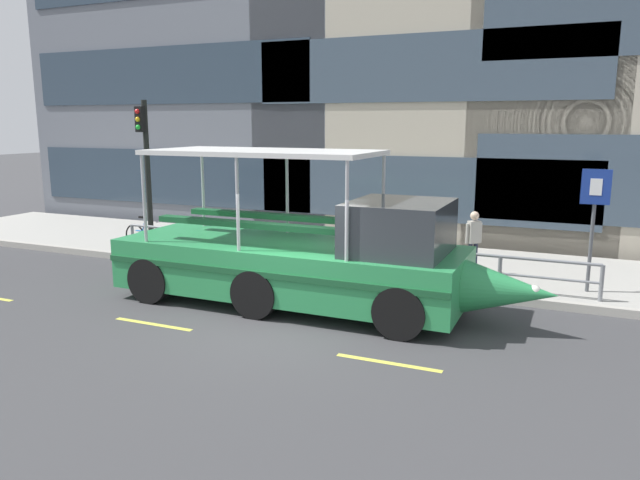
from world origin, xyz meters
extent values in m
plane|color=#3D3D3F|center=(0.00, 0.00, 0.00)|extent=(120.00, 120.00, 0.00)
cube|color=#A8A59E|center=(0.00, 5.60, 0.09)|extent=(32.00, 4.80, 0.18)
cube|color=#B2ADA3|center=(0.00, 3.11, 0.09)|extent=(32.00, 0.18, 0.18)
cube|color=#DBD64C|center=(-2.40, -1.10, 0.00)|extent=(1.80, 0.12, 0.01)
cube|color=#DBD64C|center=(2.40, -1.10, 0.00)|extent=(1.80, 0.12, 0.01)
cube|color=#2D3D4C|center=(-9.28, 8.37, 1.86)|extent=(11.94, 0.06, 2.04)
cube|color=#2D3D4C|center=(-9.28, 8.37, 5.57)|extent=(11.94, 0.06, 2.04)
cube|color=#3D4C5B|center=(0.32, 8.37, 1.84)|extent=(10.84, 0.06, 2.02)
cube|color=#3D4C5B|center=(0.32, 8.37, 5.51)|extent=(10.84, 0.06, 2.02)
cylinder|color=gray|center=(-0.57, 3.45, 0.96)|extent=(12.42, 0.07, 0.07)
cylinder|color=gray|center=(-0.57, 3.45, 0.57)|extent=(12.42, 0.06, 0.06)
cylinder|color=gray|center=(-6.78, 3.45, 0.57)|extent=(0.09, 0.09, 0.78)
cylinder|color=gray|center=(-4.71, 3.45, 0.57)|extent=(0.09, 0.09, 0.78)
cylinder|color=gray|center=(-2.64, 3.45, 0.57)|extent=(0.09, 0.09, 0.78)
cylinder|color=gray|center=(-0.57, 3.45, 0.57)|extent=(0.09, 0.09, 0.78)
cylinder|color=gray|center=(1.50, 3.45, 0.57)|extent=(0.09, 0.09, 0.78)
cylinder|color=gray|center=(3.57, 3.45, 0.57)|extent=(0.09, 0.09, 0.78)
cylinder|color=gray|center=(5.64, 3.45, 0.57)|extent=(0.09, 0.09, 0.78)
cylinder|color=black|center=(-6.60, 4.07, 2.35)|extent=(0.16, 0.16, 4.34)
cube|color=black|center=(-6.60, 3.87, 3.97)|extent=(0.24, 0.20, 0.72)
sphere|color=red|center=(-6.60, 3.76, 4.19)|extent=(0.14, 0.14, 0.14)
sphere|color=gold|center=(-6.60, 3.76, 3.97)|extent=(0.14, 0.14, 0.14)
sphere|color=green|center=(-6.60, 3.76, 3.75)|extent=(0.14, 0.14, 0.14)
cylinder|color=#4C4F54|center=(5.39, 4.16, 1.53)|extent=(0.08, 0.08, 2.70)
cube|color=navy|center=(5.39, 4.11, 2.53)|extent=(0.60, 0.04, 0.76)
cube|color=white|center=(5.39, 4.09, 2.53)|extent=(0.24, 0.01, 0.36)
torus|color=black|center=(-6.11, 3.98, 0.53)|extent=(0.70, 0.04, 0.70)
torus|color=black|center=(-7.15, 3.98, 0.53)|extent=(0.70, 0.04, 0.70)
cylinder|color=#1E66B2|center=(-6.63, 3.98, 0.69)|extent=(0.95, 0.04, 0.04)
cylinder|color=#1E66B2|center=(-6.81, 3.98, 0.83)|extent=(0.19, 0.04, 0.51)
cube|color=black|center=(-6.85, 3.98, 1.11)|extent=(0.20, 0.08, 0.06)
cylinder|color=#A5A5AA|center=(-6.15, 3.98, 1.03)|extent=(0.03, 0.46, 0.03)
cube|color=#2D9351|center=(-0.57, 1.20, 0.81)|extent=(7.52, 2.49, 1.08)
cone|color=#2D9351|center=(4.03, 1.20, 0.81)|extent=(1.69, 1.02, 1.02)
cylinder|color=#2D9351|center=(-4.33, 1.20, 0.81)|extent=(0.38, 1.02, 1.02)
cube|color=#19512C|center=(-0.57, -0.07, 0.95)|extent=(7.52, 0.04, 0.12)
sphere|color=white|center=(4.46, 1.20, 0.86)|extent=(0.22, 0.22, 0.22)
cube|color=#33383D|center=(1.87, 1.20, 1.86)|extent=(1.88, 2.09, 1.02)
cube|color=silver|center=(-1.14, 1.20, 3.27)|extent=(4.89, 2.29, 0.10)
cylinder|color=#B2B2B7|center=(1.19, 2.29, 2.29)|extent=(0.07, 0.07, 1.86)
cylinder|color=#B2B2B7|center=(1.19, 0.10, 2.29)|extent=(0.07, 0.07, 1.86)
cylinder|color=#B2B2B7|center=(-1.14, 2.29, 2.29)|extent=(0.07, 0.07, 1.86)
cylinder|color=#B2B2B7|center=(-1.14, 0.10, 2.29)|extent=(0.07, 0.07, 1.86)
cylinder|color=#B2B2B7|center=(-3.46, 2.29, 2.29)|extent=(0.07, 0.07, 1.86)
cylinder|color=#B2B2B7|center=(-3.46, 0.10, 2.29)|extent=(0.07, 0.07, 1.86)
cube|color=#19512C|center=(-1.14, 1.80, 1.80)|extent=(4.50, 0.28, 0.12)
cube|color=#19512C|center=(-1.14, 0.60, 1.80)|extent=(4.50, 0.28, 0.12)
cylinder|color=black|center=(2.25, 2.34, 0.50)|extent=(1.00, 0.28, 1.00)
cylinder|color=black|center=(2.25, 0.05, 0.50)|extent=(1.00, 0.28, 1.00)
cylinder|color=black|center=(-0.76, 2.34, 0.50)|extent=(1.00, 0.28, 1.00)
cylinder|color=black|center=(-0.76, 0.05, 0.50)|extent=(1.00, 0.28, 1.00)
cylinder|color=black|center=(-3.39, 2.34, 0.50)|extent=(1.00, 0.28, 1.00)
cylinder|color=black|center=(-3.39, 0.05, 0.50)|extent=(1.00, 0.28, 1.00)
cylinder|color=#1E2338|center=(2.82, 4.79, 0.57)|extent=(0.10, 0.10, 0.78)
cylinder|color=#1E2338|center=(2.70, 4.68, 0.57)|extent=(0.10, 0.10, 0.78)
cube|color=#B7B2A8|center=(2.76, 4.73, 1.24)|extent=(0.33, 0.33, 0.55)
cylinder|color=#B7B2A8|center=(2.90, 4.87, 1.21)|extent=(0.07, 0.07, 0.50)
cylinder|color=#B7B2A8|center=(2.62, 4.60, 1.21)|extent=(0.07, 0.07, 0.50)
sphere|color=beige|center=(2.76, 4.73, 1.65)|extent=(0.22, 0.22, 0.22)
camera|label=1|loc=(5.08, -10.04, 3.90)|focal=33.61mm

